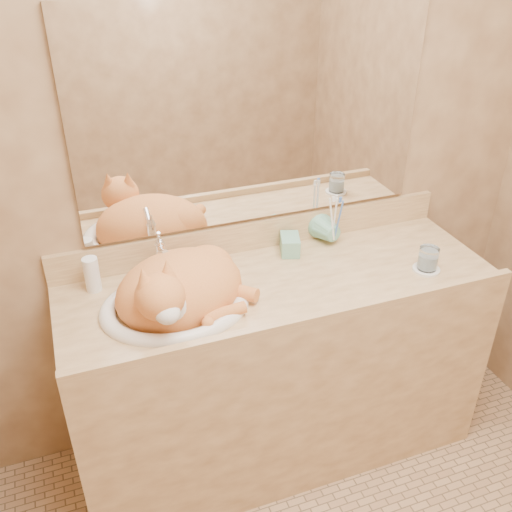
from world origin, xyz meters
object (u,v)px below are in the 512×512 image
object	(u,v)px
soap_dispenser	(292,241)
water_glass	(428,258)
sink_basin	(174,288)
toothbrush_cup	(334,236)
cat	(179,286)
vanity_counter	(279,369)

from	to	relation	value
soap_dispenser	water_glass	xyz separation A→B (m)	(0.45, -0.25, -0.03)
sink_basin	toothbrush_cup	size ratio (longest dim) A/B	4.52
cat	toothbrush_cup	size ratio (longest dim) A/B	4.14
cat	water_glass	world-z (taller)	cat
cat	soap_dispenser	xyz separation A→B (m)	(0.47, 0.15, 0.00)
soap_dispenser	water_glass	distance (m)	0.51
cat	toothbrush_cup	world-z (taller)	cat
vanity_counter	cat	world-z (taller)	cat
toothbrush_cup	water_glass	bearing A→B (deg)	-48.65
toothbrush_cup	sink_basin	bearing A→B (deg)	-165.22
soap_dispenser	vanity_counter	bearing A→B (deg)	-108.22
soap_dispenser	water_glass	size ratio (longest dim) A/B	1.87
water_glass	cat	bearing A→B (deg)	173.86
vanity_counter	water_glass	xyz separation A→B (m)	(0.54, -0.12, 0.48)
sink_basin	cat	world-z (taller)	cat
cat	vanity_counter	bearing A→B (deg)	-12.05
toothbrush_cup	water_glass	size ratio (longest dim) A/B	1.29
sink_basin	soap_dispenser	world-z (taller)	soap_dispenser
soap_dispenser	toothbrush_cup	distance (m)	0.20
toothbrush_cup	soap_dispenser	bearing A→B (deg)	-170.95
sink_basin	toothbrush_cup	bearing A→B (deg)	2.00
sink_basin	soap_dispenser	distance (m)	0.52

